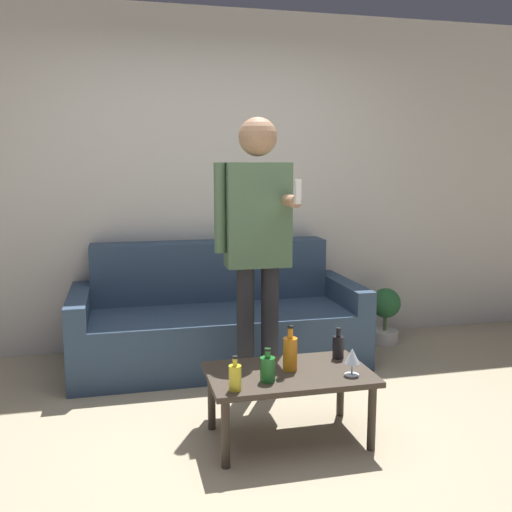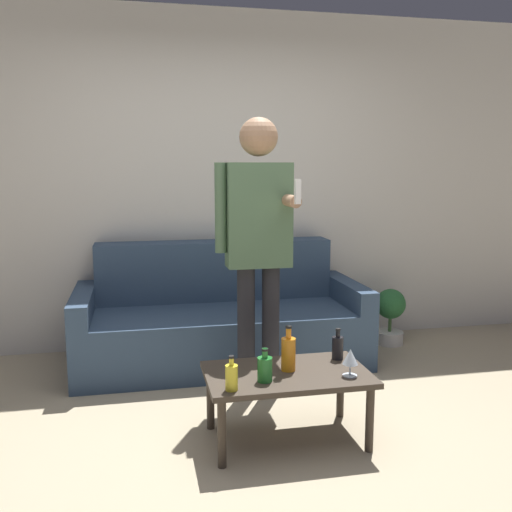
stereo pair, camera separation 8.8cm
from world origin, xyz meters
name	(u,v)px [view 2 (the right image)]	position (x,y,z in m)	size (l,w,h in m)	color
ground_plane	(262,456)	(0.00, 0.00, 0.00)	(16.00, 16.00, 0.00)	tan
wall_back	(209,181)	(0.00, 1.99, 1.35)	(8.00, 0.06, 2.70)	silver
couch	(220,320)	(0.01, 1.53, 0.31)	(2.13, 0.92, 0.88)	#334760
coffee_table	(287,380)	(0.17, 0.15, 0.34)	(0.87, 0.53, 0.38)	#3D3328
bottle_orange	(338,347)	(0.51, 0.29, 0.46)	(0.06, 0.06, 0.18)	black
bottle_green	(288,353)	(0.18, 0.18, 0.48)	(0.08, 0.08, 0.25)	orange
bottle_dark	(265,368)	(0.03, 0.05, 0.45)	(0.08, 0.08, 0.17)	#23752D
bottle_yellow	(232,377)	(-0.16, -0.03, 0.45)	(0.06, 0.06, 0.18)	yellow
wine_glass_near	(350,358)	(0.48, 0.03, 0.48)	(0.08, 0.08, 0.15)	silver
person_standing_front	(258,234)	(0.14, 0.75, 1.06)	(0.47, 0.44, 1.77)	#232328
potted_plant	(390,313)	(1.46, 1.61, 0.27)	(0.25, 0.25, 0.47)	silver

